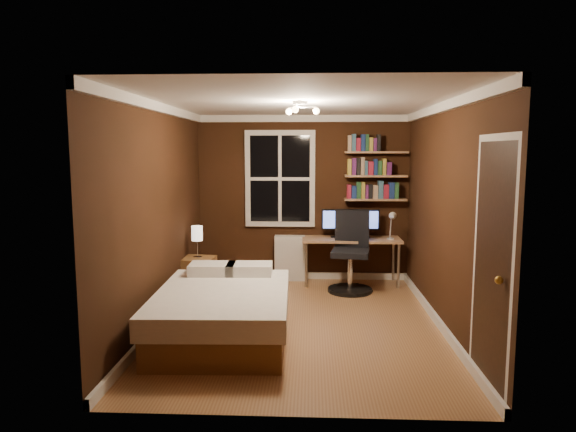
{
  "coord_description": "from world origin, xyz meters",
  "views": [
    {
      "loc": [
        0.13,
        -5.71,
        1.97
      ],
      "look_at": [
        -0.16,
        0.45,
        1.19
      ],
      "focal_mm": 32.0,
      "sensor_mm": 36.0,
      "label": 1
    }
  ],
  "objects_px": {
    "bed": "(223,312)",
    "radiator": "(290,258)",
    "office_chair": "(351,260)",
    "monitor_left": "(336,223)",
    "nightstand": "(198,277)",
    "desk": "(351,242)",
    "desk_lamp": "(392,225)",
    "monitor_right": "(365,223)",
    "bedside_lamp": "(197,242)"
  },
  "relations": [
    {
      "from": "nightstand",
      "to": "monitor_right",
      "type": "height_order",
      "value": "monitor_right"
    },
    {
      "from": "bed",
      "to": "nightstand",
      "type": "bearing_deg",
      "value": 109.76
    },
    {
      "from": "nightstand",
      "to": "monitor_left",
      "type": "xyz_separation_m",
      "value": [
        1.91,
        0.81,
        0.63
      ]
    },
    {
      "from": "bed",
      "to": "radiator",
      "type": "bearing_deg",
      "value": 74.23
    },
    {
      "from": "desk",
      "to": "bed",
      "type": "bearing_deg",
      "value": -123.73
    },
    {
      "from": "monitor_left",
      "to": "monitor_right",
      "type": "distance_m",
      "value": 0.42
    },
    {
      "from": "bedside_lamp",
      "to": "desk_lamp",
      "type": "height_order",
      "value": "desk_lamp"
    },
    {
      "from": "bedside_lamp",
      "to": "monitor_left",
      "type": "bearing_deg",
      "value": 23.0
    },
    {
      "from": "bed",
      "to": "desk_lamp",
      "type": "height_order",
      "value": "desk_lamp"
    },
    {
      "from": "desk",
      "to": "monitor_left",
      "type": "bearing_deg",
      "value": 161.98
    },
    {
      "from": "monitor_right",
      "to": "desk_lamp",
      "type": "relative_size",
      "value": 1.01
    },
    {
      "from": "desk",
      "to": "monitor_left",
      "type": "distance_m",
      "value": 0.36
    },
    {
      "from": "bedside_lamp",
      "to": "desk",
      "type": "distance_m",
      "value": 2.27
    },
    {
      "from": "monitor_left",
      "to": "desk_lamp",
      "type": "height_order",
      "value": "desk_lamp"
    },
    {
      "from": "radiator",
      "to": "monitor_right",
      "type": "bearing_deg",
      "value": -5.03
    },
    {
      "from": "bed",
      "to": "monitor_left",
      "type": "bearing_deg",
      "value": 59.13
    },
    {
      "from": "nightstand",
      "to": "bed",
      "type": "bearing_deg",
      "value": -61.83
    },
    {
      "from": "bed",
      "to": "nightstand",
      "type": "relative_size",
      "value": 3.66
    },
    {
      "from": "monitor_right",
      "to": "nightstand",
      "type": "bearing_deg",
      "value": -160.81
    },
    {
      "from": "bedside_lamp",
      "to": "monitor_right",
      "type": "height_order",
      "value": "monitor_right"
    },
    {
      "from": "monitor_right",
      "to": "desk",
      "type": "bearing_deg",
      "value": -159.91
    },
    {
      "from": "bedside_lamp",
      "to": "desk_lamp",
      "type": "bearing_deg",
      "value": 12.41
    },
    {
      "from": "bed",
      "to": "desk_lamp",
      "type": "bearing_deg",
      "value": 43.73
    },
    {
      "from": "monitor_right",
      "to": "bedside_lamp",
      "type": "bearing_deg",
      "value": -160.81
    },
    {
      "from": "nightstand",
      "to": "office_chair",
      "type": "xyz_separation_m",
      "value": [
        2.1,
        0.35,
        0.18
      ]
    },
    {
      "from": "monitor_right",
      "to": "bed",
      "type": "bearing_deg",
      "value": -126.17
    },
    {
      "from": "nightstand",
      "to": "bedside_lamp",
      "type": "xyz_separation_m",
      "value": [
        0.0,
        0.0,
        0.48
      ]
    },
    {
      "from": "nightstand",
      "to": "bedside_lamp",
      "type": "bearing_deg",
      "value": 0.0
    },
    {
      "from": "nightstand",
      "to": "bedside_lamp",
      "type": "relative_size",
      "value": 1.22
    },
    {
      "from": "nightstand",
      "to": "monitor_right",
      "type": "xyz_separation_m",
      "value": [
        2.33,
        0.81,
        0.63
      ]
    },
    {
      "from": "bedside_lamp",
      "to": "radiator",
      "type": "height_order",
      "value": "bedside_lamp"
    },
    {
      "from": "bedside_lamp",
      "to": "monitor_left",
      "type": "height_order",
      "value": "monitor_left"
    },
    {
      "from": "nightstand",
      "to": "monitor_right",
      "type": "bearing_deg",
      "value": 25.67
    },
    {
      "from": "office_chair",
      "to": "bed",
      "type": "bearing_deg",
      "value": -119.31
    },
    {
      "from": "radiator",
      "to": "monitor_right",
      "type": "height_order",
      "value": "monitor_right"
    },
    {
      "from": "nightstand",
      "to": "desk_lamp",
      "type": "xyz_separation_m",
      "value": [
        2.7,
        0.59,
        0.64
      ]
    },
    {
      "from": "desk",
      "to": "desk_lamp",
      "type": "height_order",
      "value": "desk_lamp"
    },
    {
      "from": "nightstand",
      "to": "desk_lamp",
      "type": "distance_m",
      "value": 2.84
    },
    {
      "from": "desk_lamp",
      "to": "office_chair",
      "type": "relative_size",
      "value": 0.39
    },
    {
      "from": "radiator",
      "to": "monitor_right",
      "type": "xyz_separation_m",
      "value": [
        1.12,
        -0.1,
        0.55
      ]
    },
    {
      "from": "desk",
      "to": "monitor_right",
      "type": "relative_size",
      "value": 3.26
    },
    {
      "from": "nightstand",
      "to": "desk",
      "type": "bearing_deg",
      "value": 25.59
    },
    {
      "from": "radiator",
      "to": "monitor_left",
      "type": "height_order",
      "value": "monitor_left"
    },
    {
      "from": "bedside_lamp",
      "to": "desk_lamp",
      "type": "distance_m",
      "value": 2.77
    },
    {
      "from": "bed",
      "to": "office_chair",
      "type": "bearing_deg",
      "value": 49.86
    },
    {
      "from": "desk_lamp",
      "to": "office_chair",
      "type": "distance_m",
      "value": 0.8
    },
    {
      "from": "bed",
      "to": "radiator",
      "type": "relative_size",
      "value": 2.81
    },
    {
      "from": "monitor_left",
      "to": "office_chair",
      "type": "xyz_separation_m",
      "value": [
        0.19,
        -0.47,
        -0.45
      ]
    },
    {
      "from": "desk",
      "to": "desk_lamp",
      "type": "bearing_deg",
      "value": -14.55
    },
    {
      "from": "nightstand",
      "to": "radiator",
      "type": "height_order",
      "value": "radiator"
    }
  ]
}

